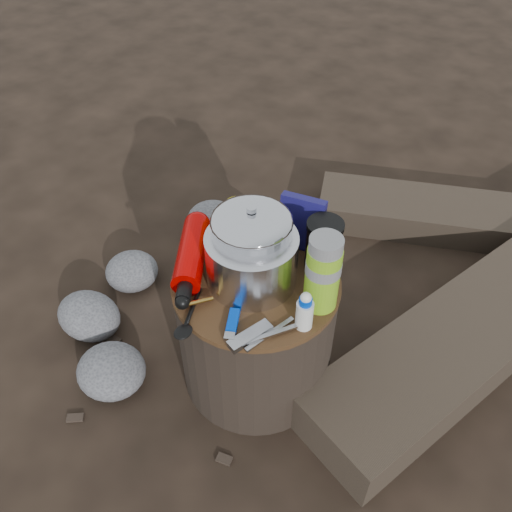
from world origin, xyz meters
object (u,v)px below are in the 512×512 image
Objects in this scene: stump at (256,330)px; camping_pot at (252,242)px; thermos at (323,273)px; travel_mug at (323,244)px; fuel_bottle at (192,254)px.

stump is 2.20× the size of camping_pot.
thermos is at bearing 0.50° from camping_pot.
stump is 0.32m from travel_mug.
travel_mug is at bearing 2.98° from fuel_bottle.
stump is 0.34m from thermos.
travel_mug is (0.13, 0.12, -0.03)m from camping_pot.
travel_mug reaches higher than fuel_bottle.
fuel_bottle is at bearing -165.20° from stump.
stump is at bearing -40.27° from camping_pot.
camping_pot reaches higher than stump.
camping_pot reaches higher than travel_mug.
stump is at bearing -17.63° from fuel_bottle.
fuel_bottle is (-0.17, -0.04, 0.23)m from stump.
travel_mug is at bearing 42.35° from camping_pot.
camping_pot is at bearing -179.50° from thermos.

